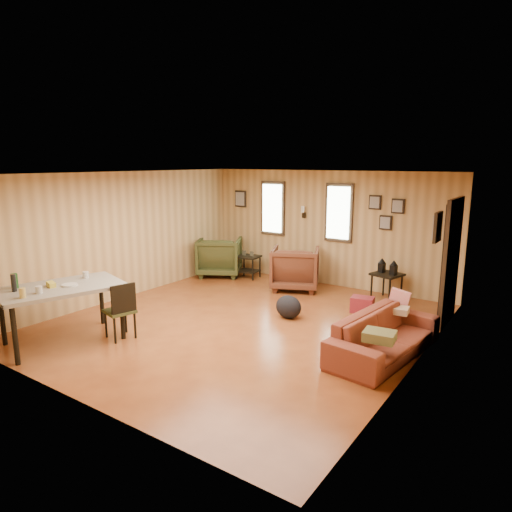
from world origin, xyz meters
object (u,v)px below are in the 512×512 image
(recliner_green, at_px, (220,255))
(side_table, at_px, (387,272))
(recliner_brown, at_px, (295,266))
(sofa, at_px, (385,329))
(dining_table, at_px, (60,291))
(end_table, at_px, (248,263))

(recliner_green, distance_m, side_table, 3.81)
(recliner_brown, relative_size, side_table, 1.22)
(sofa, distance_m, dining_table, 4.58)
(recliner_green, xyz_separation_m, side_table, (3.80, 0.32, 0.05))
(sofa, distance_m, side_table, 2.66)
(recliner_green, xyz_separation_m, dining_table, (0.62, -4.38, 0.28))
(recliner_green, bearing_deg, sofa, 124.62)
(dining_table, bearing_deg, recliner_green, 115.14)
(sofa, bearing_deg, recliner_brown, 57.55)
(side_table, bearing_deg, end_table, -177.46)
(recliner_brown, relative_size, recliner_green, 0.99)
(sofa, distance_m, end_table, 4.62)
(recliner_brown, bearing_deg, sofa, 115.64)
(recliner_green, height_order, end_table, recliner_green)
(sofa, bearing_deg, recliner_green, 71.79)
(side_table, bearing_deg, dining_table, -124.09)
(side_table, xyz_separation_m, dining_table, (-3.18, -4.70, 0.23))
(sofa, xyz_separation_m, recliner_green, (-4.63, 2.21, 0.10))
(end_table, bearing_deg, recliner_green, -165.10)
(recliner_brown, height_order, dining_table, dining_table)
(dining_table, bearing_deg, sofa, 45.54)
(sofa, xyz_separation_m, dining_table, (-4.01, -2.17, 0.38))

